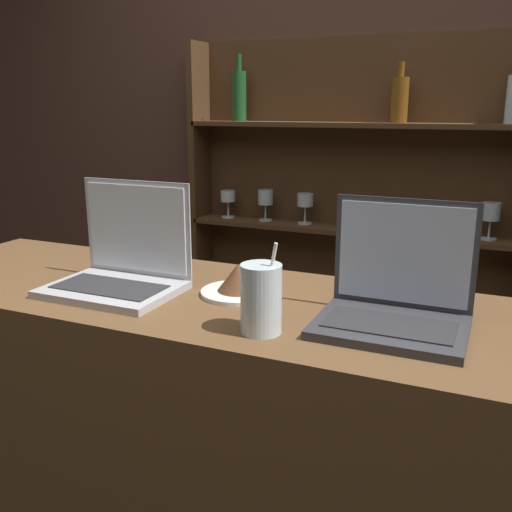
{
  "coord_description": "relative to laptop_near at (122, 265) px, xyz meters",
  "views": [
    {
      "loc": [
        0.58,
        -0.86,
        1.49
      ],
      "look_at": [
        0.07,
        0.29,
        1.16
      ],
      "focal_mm": 40.0,
      "sensor_mm": 36.0,
      "label": 1
    }
  ],
  "objects": [
    {
      "name": "cake_plate",
      "position": [
        0.28,
        0.07,
        -0.03
      ],
      "size": [
        0.18,
        0.18,
        0.07
      ],
      "color": "silver",
      "rests_on": "bar_counter"
    },
    {
      "name": "laptop_near",
      "position": [
        0.0,
        0.0,
        0.0
      ],
      "size": [
        0.31,
        0.23,
        0.26
      ],
      "color": "#ADADB2",
      "rests_on": "bar_counter"
    },
    {
      "name": "back_wall",
      "position": [
        0.25,
        1.4,
        0.23
      ],
      "size": [
        7.0,
        0.06,
        2.7
      ],
      "color": "#4C3328",
      "rests_on": "ground_plane"
    },
    {
      "name": "bar_counter",
      "position": [
        0.25,
        0.04,
        -0.59
      ],
      "size": [
        1.81,
        0.54,
        1.06
      ],
      "color": "brown",
      "rests_on": "ground_plane"
    },
    {
      "name": "back_shelf",
      "position": [
        0.22,
        1.32,
        -0.19
      ],
      "size": [
        1.45,
        0.18,
        1.77
      ],
      "color": "#472D19",
      "rests_on": "ground_plane"
    },
    {
      "name": "water_glass",
      "position": [
        0.42,
        -0.12,
        0.01
      ],
      "size": [
        0.08,
        0.08,
        0.18
      ],
      "color": "silver",
      "rests_on": "bar_counter"
    },
    {
      "name": "laptop_far",
      "position": [
        0.65,
        0.02,
        -0.0
      ],
      "size": [
        0.29,
        0.22,
        0.25
      ],
      "color": "#333338",
      "rests_on": "bar_counter"
    }
  ]
}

